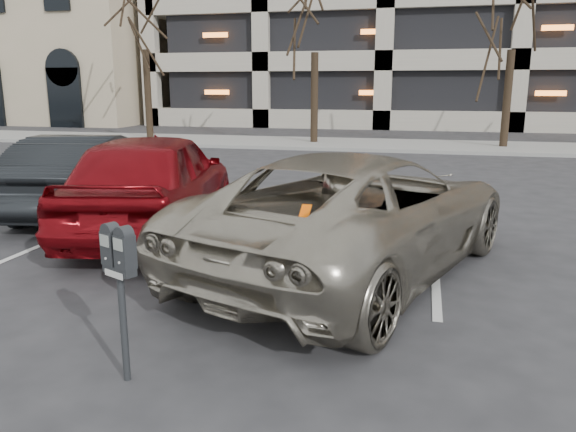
{
  "coord_description": "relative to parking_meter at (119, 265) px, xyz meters",
  "views": [
    {
      "loc": [
        1.16,
        -5.68,
        2.3
      ],
      "look_at": [
        -0.09,
        -0.44,
        1.03
      ],
      "focal_mm": 35.0,
      "sensor_mm": 36.0,
      "label": 1
    }
  ],
  "objects": [
    {
      "name": "parking_meter",
      "position": [
        0.0,
        0.0,
        0.0
      ],
      "size": [
        0.34,
        0.24,
        1.25
      ],
      "rotation": [
        0.0,
        0.0,
        -0.43
      ],
      "color": "black",
      "rests_on": "ground"
    },
    {
      "name": "suv_silver",
      "position": [
        1.46,
        3.15,
        -0.21
      ],
      "size": [
        4.22,
        5.94,
        1.51
      ],
      "rotation": [
        0.0,
        0.0,
        2.79
      ],
      "color": "#A7A08E",
      "rests_on": "ground"
    },
    {
      "name": "stall_lines",
      "position": [
        -0.36,
        4.32,
        -0.95
      ],
      "size": [
        16.9,
        5.2,
        0.0
      ],
      "color": "silver",
      "rests_on": "ground"
    },
    {
      "name": "car_dark",
      "position": [
        -3.79,
        5.42,
        -0.25
      ],
      "size": [
        2.22,
        4.51,
        1.42
      ],
      "primitive_type": "imported",
      "rotation": [
        0.0,
        0.0,
        3.31
      ],
      "color": "black",
      "rests_on": "ground"
    },
    {
      "name": "ground",
      "position": [
        1.04,
        2.02,
        -0.96
      ],
      "size": [
        140.0,
        140.0,
        0.0
      ],
      "primitive_type": "plane",
      "color": "#28282B",
      "rests_on": "ground"
    },
    {
      "name": "car_red",
      "position": [
        -1.91,
        4.36,
        -0.14
      ],
      "size": [
        2.85,
        5.09,
        1.63
      ],
      "primitive_type": "imported",
      "rotation": [
        0.0,
        0.0,
        3.34
      ],
      "color": "maroon",
      "rests_on": "ground"
    },
    {
      "name": "office_building",
      "position": [
        -26.96,
        31.94,
        6.53
      ],
      "size": [
        26.0,
        16.2,
        15.0
      ],
      "color": "tan",
      "rests_on": "ground"
    },
    {
      "name": "sidewalk",
      "position": [
        1.04,
        18.02,
        -0.9
      ],
      "size": [
        80.0,
        4.0,
        0.12
      ],
      "primitive_type": "cube",
      "color": "gray",
      "rests_on": "ground"
    }
  ]
}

